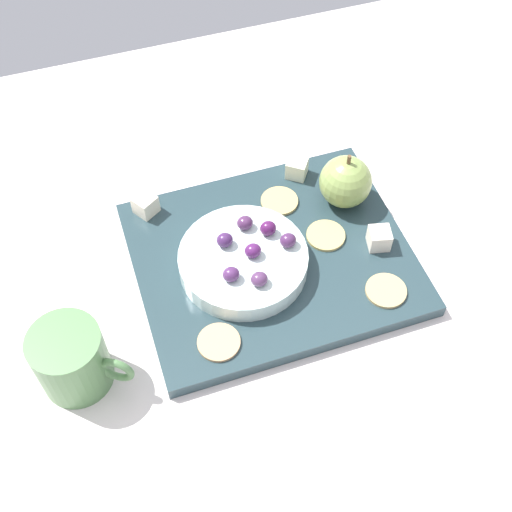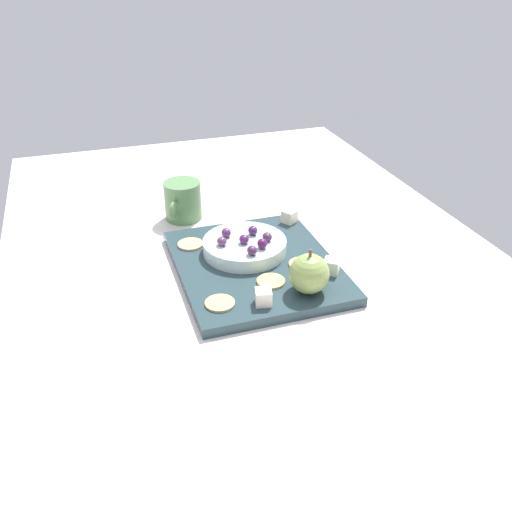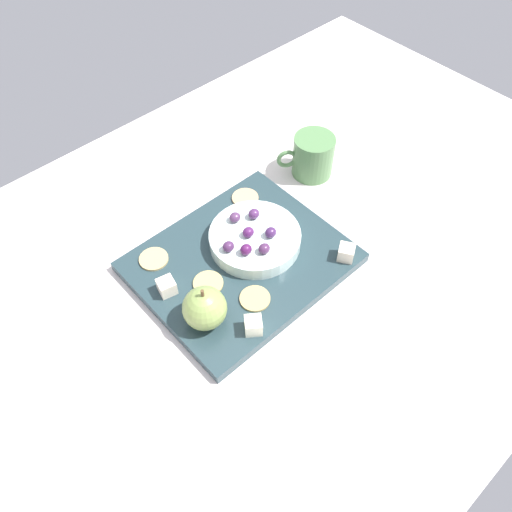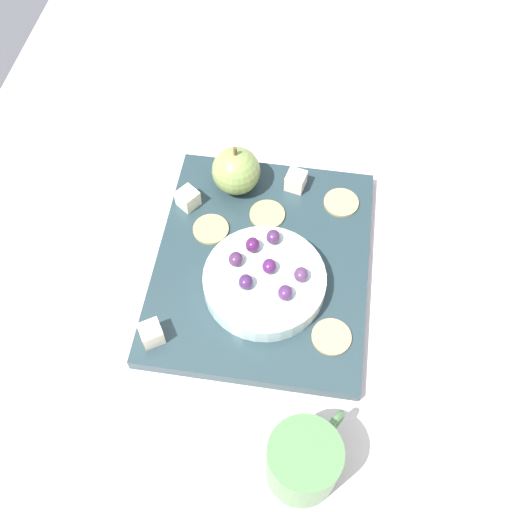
# 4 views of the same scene
# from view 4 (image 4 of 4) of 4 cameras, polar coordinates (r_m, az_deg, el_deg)

# --- Properties ---
(table) EXTENTS (1.44, 0.92, 0.05)m
(table) POSITION_cam_4_polar(r_m,az_deg,el_deg) (0.80, -0.73, -4.21)
(table) COLOR silver
(table) RESTS_ON ground
(platter) EXTENTS (0.33, 0.28, 0.02)m
(platter) POSITION_cam_4_polar(r_m,az_deg,el_deg) (0.79, 0.59, -0.73)
(platter) COLOR #263A40
(platter) RESTS_ON table
(serving_dish) EXTENTS (0.15, 0.15, 0.03)m
(serving_dish) POSITION_cam_4_polar(r_m,az_deg,el_deg) (0.75, 0.86, -2.17)
(serving_dish) COLOR silver
(serving_dish) RESTS_ON platter
(apple_whole) EXTENTS (0.07, 0.07, 0.07)m
(apple_whole) POSITION_cam_4_polar(r_m,az_deg,el_deg) (0.83, -1.92, 8.12)
(apple_whole) COLOR #829A4E
(apple_whole) RESTS_ON platter
(apple_stem) EXTENTS (0.01, 0.01, 0.01)m
(apple_stem) POSITION_cam_4_polar(r_m,az_deg,el_deg) (0.80, -2.00, 9.96)
(apple_stem) COLOR brown
(apple_stem) RESTS_ON apple_whole
(cheese_cube_0) EXTENTS (0.04, 0.04, 0.03)m
(cheese_cube_0) POSITION_cam_4_polar(r_m,az_deg,el_deg) (0.73, -9.96, -7.30)
(cheese_cube_0) COLOR #F3E2C4
(cheese_cube_0) RESTS_ON platter
(cheese_cube_1) EXTENTS (0.04, 0.04, 0.03)m
(cheese_cube_1) POSITION_cam_4_polar(r_m,az_deg,el_deg) (0.83, -6.51, 5.46)
(cheese_cube_1) COLOR #F2F2CC
(cheese_cube_1) RESTS_ON platter
(cheese_cube_2) EXTENTS (0.03, 0.03, 0.03)m
(cheese_cube_2) POSITION_cam_4_polar(r_m,az_deg,el_deg) (0.85, 3.81, 7.18)
(cheese_cube_2) COLOR white
(cheese_cube_2) RESTS_ON platter
(cracker_0) EXTENTS (0.05, 0.05, 0.00)m
(cracker_0) POSITION_cam_4_polar(r_m,az_deg,el_deg) (0.84, 8.13, 5.07)
(cracker_0) COLOR tan
(cracker_0) RESTS_ON platter
(cracker_1) EXTENTS (0.05, 0.05, 0.00)m
(cracker_1) POSITION_cam_4_polar(r_m,az_deg,el_deg) (0.74, 7.21, -7.67)
(cracker_1) COLOR tan
(cracker_1) RESTS_ON platter
(cracker_2) EXTENTS (0.05, 0.05, 0.00)m
(cracker_2) POSITION_cam_4_polar(r_m,az_deg,el_deg) (0.81, -4.33, 2.57)
(cracker_2) COLOR tan
(cracker_2) RESTS_ON platter
(cracker_3) EXTENTS (0.05, 0.05, 0.00)m
(cracker_3) POSITION_cam_4_polar(r_m,az_deg,el_deg) (0.82, 1.08, 3.97)
(cracker_3) COLOR tan
(cracker_3) RESTS_ON platter
(grape_0) EXTENTS (0.02, 0.02, 0.02)m
(grape_0) POSITION_cam_4_polar(r_m,az_deg,el_deg) (0.74, 4.32, -1.77)
(grape_0) COLOR #523057
(grape_0) RESTS_ON serving_dish
(grape_1) EXTENTS (0.02, 0.02, 0.02)m
(grape_1) POSITION_cam_4_polar(r_m,az_deg,el_deg) (0.72, 2.81, -3.52)
(grape_1) COLOR #4D2858
(grape_1) RESTS_ON serving_dish
(grape_2) EXTENTS (0.02, 0.02, 0.02)m
(grape_2) POSITION_cam_4_polar(r_m,az_deg,el_deg) (0.75, -0.07, 1.04)
(grape_2) COLOR #4B184B
(grape_2) RESTS_ON serving_dish
(grape_3) EXTENTS (0.02, 0.02, 0.02)m
(grape_3) POSITION_cam_4_polar(r_m,az_deg,el_deg) (0.76, 1.65, 1.84)
(grape_3) COLOR #48254F
(grape_3) RESTS_ON serving_dish
(grape_4) EXTENTS (0.02, 0.02, 0.02)m
(grape_4) POSITION_cam_4_polar(r_m,az_deg,el_deg) (0.73, -1.05, -2.48)
(grape_4) COLOR #412252
(grape_4) RESTS_ON serving_dish
(grape_5) EXTENTS (0.02, 0.02, 0.02)m
(grape_5) POSITION_cam_4_polar(r_m,az_deg,el_deg) (0.75, -1.95, -0.29)
(grape_5) COLOR #4A274D
(grape_5) RESTS_ON serving_dish
(grape_6) EXTENTS (0.02, 0.02, 0.02)m
(grape_6) POSITION_cam_4_polar(r_m,az_deg,el_deg) (0.74, 1.28, -0.98)
(grape_6) COLOR #4D1D55
(grape_6) RESTS_ON serving_dish
(cup) EXTENTS (0.10, 0.08, 0.08)m
(cup) POSITION_cam_4_polar(r_m,az_deg,el_deg) (0.66, 4.58, -18.93)
(cup) COLOR #527F4B
(cup) RESTS_ON table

